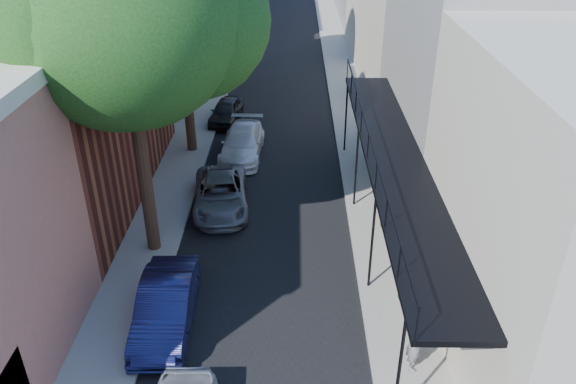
{
  "coord_description": "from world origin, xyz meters",
  "views": [
    {
      "loc": [
        0.98,
        -5.82,
        11.12
      ],
      "look_at": [
        0.79,
        9.11,
        2.8
      ],
      "focal_mm": 35.0,
      "sensor_mm": 36.0,
      "label": 1
    }
  ],
  "objects_px": {
    "parked_car_c": "(221,194)",
    "parked_car_d": "(242,143)",
    "parked_car_e": "(226,111)",
    "pedestrian": "(416,341)",
    "parked_car_b": "(166,306)",
    "oak_near": "(140,13)"
  },
  "relations": [
    {
      "from": "parked_car_c",
      "to": "parked_car_d",
      "type": "bearing_deg",
      "value": 78.31
    },
    {
      "from": "parked_car_c",
      "to": "parked_car_d",
      "type": "relative_size",
      "value": 0.99
    },
    {
      "from": "parked_car_e",
      "to": "pedestrian",
      "type": "height_order",
      "value": "pedestrian"
    },
    {
      "from": "parked_car_b",
      "to": "parked_car_d",
      "type": "height_order",
      "value": "parked_car_b"
    },
    {
      "from": "parked_car_d",
      "to": "parked_car_e",
      "type": "relative_size",
      "value": 1.29
    },
    {
      "from": "parked_car_b",
      "to": "parked_car_d",
      "type": "bearing_deg",
      "value": 81.65
    },
    {
      "from": "parked_car_c",
      "to": "pedestrian",
      "type": "height_order",
      "value": "pedestrian"
    },
    {
      "from": "oak_near",
      "to": "parked_car_b",
      "type": "xyz_separation_m",
      "value": [
        0.77,
        -3.96,
        -7.2
      ]
    },
    {
      "from": "parked_car_c",
      "to": "parked_car_d",
      "type": "height_order",
      "value": "parked_car_d"
    },
    {
      "from": "parked_car_c",
      "to": "pedestrian",
      "type": "distance_m",
      "value": 10.07
    },
    {
      "from": "parked_car_d",
      "to": "parked_car_c",
      "type": "bearing_deg",
      "value": -92.83
    },
    {
      "from": "parked_car_b",
      "to": "parked_car_e",
      "type": "bearing_deg",
      "value": 87.76
    },
    {
      "from": "parked_car_e",
      "to": "pedestrian",
      "type": "bearing_deg",
      "value": -61.4
    },
    {
      "from": "parked_car_d",
      "to": "oak_near",
      "type": "bearing_deg",
      "value": -102.73
    },
    {
      "from": "parked_car_e",
      "to": "parked_car_d",
      "type": "bearing_deg",
      "value": -66.85
    },
    {
      "from": "parked_car_b",
      "to": "pedestrian",
      "type": "bearing_deg",
      "value": -15.76
    },
    {
      "from": "parked_car_b",
      "to": "parked_car_e",
      "type": "distance_m",
      "value": 15.42
    },
    {
      "from": "parked_car_b",
      "to": "pedestrian",
      "type": "height_order",
      "value": "pedestrian"
    },
    {
      "from": "pedestrian",
      "to": "parked_car_c",
      "type": "bearing_deg",
      "value": 47.55
    },
    {
      "from": "oak_near",
      "to": "parked_car_b",
      "type": "bearing_deg",
      "value": -79.02
    },
    {
      "from": "oak_near",
      "to": "parked_car_e",
      "type": "height_order",
      "value": "oak_near"
    },
    {
      "from": "parked_car_c",
      "to": "parked_car_e",
      "type": "xyz_separation_m",
      "value": [
        -0.77,
        8.87,
        -0.02
      ]
    }
  ]
}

